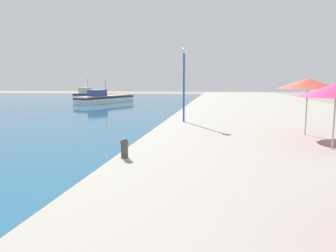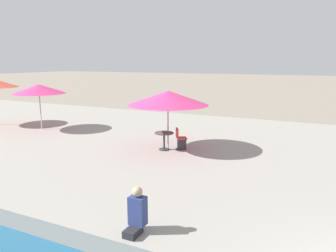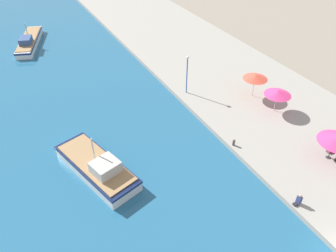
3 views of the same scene
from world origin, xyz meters
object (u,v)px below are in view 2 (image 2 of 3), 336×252
at_px(cafe_umbrella_pink, 168,98).
at_px(cafe_table, 164,137).
at_px(cafe_chair_left, 181,142).
at_px(person_at_quay, 137,213).
at_px(cafe_umbrella_white, 39,89).

bearing_deg(cafe_umbrella_pink, cafe_table, 145.79).
relative_size(cafe_chair_left, person_at_quay, 0.88).
xyz_separation_m(cafe_table, cafe_chair_left, (0.39, -0.61, -0.21)).
bearing_deg(cafe_table, person_at_quay, -158.51).
height_order(cafe_chair_left, person_at_quay, person_at_quay).
height_order(cafe_umbrella_white, cafe_chair_left, cafe_umbrella_white).
relative_size(cafe_umbrella_white, cafe_chair_left, 3.08).
bearing_deg(cafe_umbrella_white, cafe_table, -96.10).
height_order(cafe_umbrella_white, cafe_table, cafe_umbrella_white).
xyz_separation_m(cafe_umbrella_pink, cafe_table, (-0.16, 0.11, -1.65)).
xyz_separation_m(cafe_umbrella_pink, person_at_quay, (-6.45, -2.37, -1.73)).
distance_m(cafe_table, cafe_chair_left, 0.75).
xyz_separation_m(cafe_umbrella_pink, cafe_umbrella_white, (0.69, 8.01, 0.02)).
bearing_deg(cafe_table, cafe_umbrella_white, 83.90).
xyz_separation_m(cafe_umbrella_white, cafe_chair_left, (-0.45, -8.51, -1.88)).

